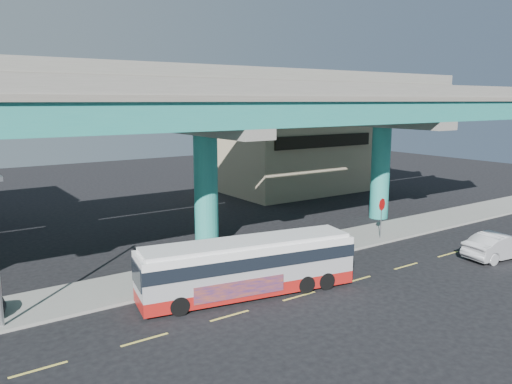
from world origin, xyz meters
TOP-DOWN VIEW (x-y plane):
  - ground at (0.00, 0.00)m, footprint 120.00×120.00m
  - sidewalk at (0.00, 5.50)m, footprint 70.00×4.00m
  - lane_markings at (-0.00, -0.30)m, footprint 58.00×0.12m
  - viaduct at (-0.00, 9.11)m, footprint 52.00×12.40m
  - building_beige at (18.00, 22.98)m, footprint 14.00×10.23m
  - transit_bus at (-1.92, 1.33)m, footprint 11.09×4.24m
  - sedan at (13.80, -2.56)m, footprint 2.87×5.29m
  - stop_sign at (10.84, 4.18)m, footprint 0.83×0.23m

SIDE VIEW (x-z plane):
  - ground at x=0.00m, z-range 0.00..0.00m
  - lane_markings at x=0.00m, z-range 0.00..0.01m
  - sidewalk at x=0.00m, z-range 0.00..0.15m
  - sedan at x=13.80m, z-range 0.00..1.61m
  - transit_bus at x=-1.92m, z-range 0.13..2.92m
  - stop_sign at x=10.84m, z-range 0.80..3.62m
  - building_beige at x=18.00m, z-range 0.01..7.01m
  - viaduct at x=0.00m, z-range 3.29..14.99m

